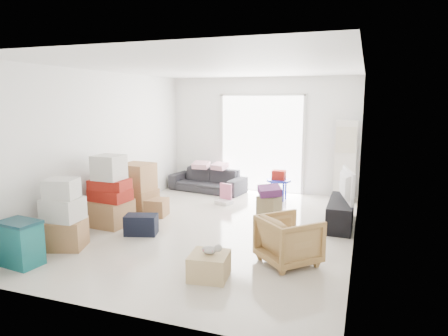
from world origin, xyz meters
TOP-DOWN VIEW (x-y plane):
  - room_shell at (0.00, 0.00)m, footprint 4.98×6.48m
  - sliding_door at (0.00, 2.98)m, footprint 2.10×0.04m
  - ac_tower at (1.95, 2.65)m, footprint 0.45×0.30m
  - tv_console at (2.00, 0.83)m, footprint 0.41×1.36m
  - television at (2.00, 0.83)m, footprint 0.74×1.05m
  - sofa at (-1.19, 2.50)m, footprint 1.89×0.83m
  - pillow_left at (-1.38, 2.54)m, footprint 0.42×0.34m
  - pillow_right at (-0.90, 2.54)m, footprint 0.40×0.36m
  - armchair at (1.45, -1.12)m, footprint 0.96×0.96m
  - storage_bins at (-1.90, -2.39)m, footprint 0.57×0.43m
  - box_stack_a at (-1.80, -1.68)m, footprint 0.70×0.64m
  - box_stack_b at (-1.80, -0.52)m, footprint 0.71×0.66m
  - box_stack_c at (-1.77, 0.31)m, footprint 0.73×0.64m
  - loose_box at (-1.34, 0.25)m, footprint 0.44×0.44m
  - duffel_bag at (-1.05, -0.77)m, footprint 0.58×0.44m
  - ottoman at (0.67, 1.02)m, footprint 0.46×0.46m
  - blanket at (0.67, 1.02)m, footprint 0.54×0.54m
  - kids_table at (0.60, 2.21)m, footprint 0.54×0.54m
  - toy_walker at (-0.41, 1.53)m, footprint 0.38×0.36m
  - wood_crate at (0.60, -1.90)m, footprint 0.52×0.52m
  - plush_bunny at (0.63, -1.89)m, footprint 0.25×0.14m

SIDE VIEW (x-z plane):
  - toy_walker at x=-0.41m, z-range -0.09..0.33m
  - wood_crate at x=0.60m, z-range 0.00..0.31m
  - loose_box at x=-1.34m, z-range 0.00..0.33m
  - duffel_bag at x=-1.05m, z-range 0.00..0.33m
  - ottoman at x=0.67m, z-range 0.00..0.37m
  - tv_console at x=2.00m, z-range 0.00..0.45m
  - storage_bins at x=-1.90m, z-range 0.00..0.61m
  - sofa at x=-1.19m, z-range 0.00..0.72m
  - armchair at x=1.45m, z-range 0.00..0.72m
  - plush_bunny at x=0.63m, z-range 0.31..0.43m
  - blanket at x=0.67m, z-range 0.37..0.51m
  - box_stack_a at x=-1.80m, z-range -0.05..0.99m
  - box_stack_c at x=-1.77m, z-range -0.01..0.96m
  - kids_table at x=0.60m, z-range 0.14..0.81m
  - television at x=2.00m, z-range 0.45..0.58m
  - box_stack_b at x=-1.80m, z-range -0.08..1.16m
  - pillow_right at x=-0.90m, z-range 0.72..0.83m
  - pillow_left at x=-1.38m, z-range 0.72..0.84m
  - ac_tower at x=1.95m, z-range 0.00..1.75m
  - sliding_door at x=0.00m, z-range 0.08..2.41m
  - room_shell at x=0.00m, z-range -0.24..2.94m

